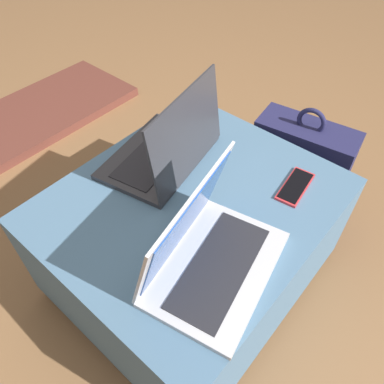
{
  "coord_description": "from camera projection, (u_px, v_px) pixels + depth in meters",
  "views": [
    {
      "loc": [
        -0.54,
        -0.47,
        1.21
      ],
      "look_at": [
        -0.04,
        -0.03,
        0.5
      ],
      "focal_mm": 35.0,
      "sensor_mm": 36.0,
      "label": 1
    }
  ],
  "objects": [
    {
      "name": "ground_plane",
      "position": [
        192.0,
        274.0,
        1.38
      ],
      "size": [
        14.0,
        14.0,
        0.0
      ],
      "primitive_type": "plane",
      "color": "olive"
    },
    {
      "name": "ottoman",
      "position": [
        192.0,
        241.0,
        1.22
      ],
      "size": [
        0.81,
        0.7,
        0.42
      ],
      "color": "#2A3D4E",
      "rests_on": "ground_plane"
    },
    {
      "name": "laptop_near",
      "position": [
        206.0,
        252.0,
        0.88
      ],
      "size": [
        0.4,
        0.31,
        0.25
      ],
      "rotation": [
        0.0,
        0.0,
        0.2
      ],
      "color": "silver",
      "rests_on": "ottoman"
    },
    {
      "name": "laptop_far",
      "position": [
        168.0,
        148.0,
        1.14
      ],
      "size": [
        0.4,
        0.32,
        0.26
      ],
      "rotation": [
        0.0,
        0.0,
        3.34
      ],
      "color": "#333338",
      "rests_on": "ottoman"
    },
    {
      "name": "cell_phone",
      "position": [
        295.0,
        186.0,
        1.1
      ],
      "size": [
        0.16,
        0.08,
        0.01
      ],
      "rotation": [
        0.0,
        0.0,
        1.7
      ],
      "color": "red",
      "rests_on": "ottoman"
    },
    {
      "name": "backpack",
      "position": [
        297.0,
        172.0,
        1.45
      ],
      "size": [
        0.23,
        0.37,
        0.5
      ],
      "rotation": [
        0.0,
        0.0,
        1.72
      ],
      "color": "#23234C",
      "rests_on": "ground_plane"
    },
    {
      "name": "fireplace_hearth",
      "position": [
        5.0,
        131.0,
        1.92
      ],
      "size": [
        1.4,
        0.5,
        0.04
      ],
      "color": "brown",
      "rests_on": "ground_plane"
    }
  ]
}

